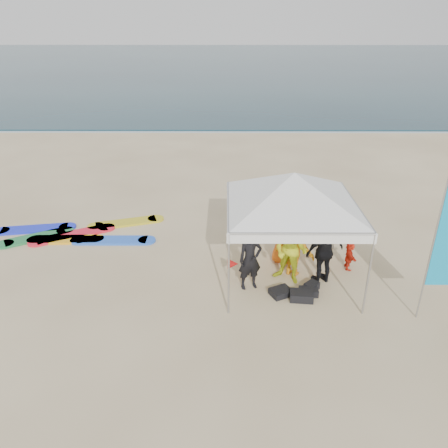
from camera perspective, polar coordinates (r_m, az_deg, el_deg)
ground at (r=10.17m, az=1.59°, el=-12.53°), size 120.00×120.00×0.00m
ocean at (r=68.28m, az=0.53°, el=20.34°), size 160.00×84.00×0.08m
shoreline_foam at (r=26.94m, az=0.81°, el=12.12°), size 160.00×1.20×0.01m
person_black_a at (r=10.87m, az=3.43°, el=-4.61°), size 0.69×0.55×1.63m
person_yellow at (r=11.19m, az=8.69°, el=-3.41°), size 1.11×1.04×1.81m
person_orange_a at (r=11.56m, az=9.23°, el=-2.87°), size 1.24×1.06×1.66m
person_black_b at (r=11.33m, az=13.01°, el=-3.46°), size 1.14×0.80×1.80m
person_orange_b at (r=12.09m, az=7.82°, el=-1.62°), size 0.88×0.69×1.59m
person_seated at (r=12.32m, az=16.05°, el=-3.93°), size 0.30×0.78×0.82m
canopy_tent at (r=10.54m, az=9.20°, el=6.59°), size 4.41×4.41×3.33m
marker_pennant at (r=11.28m, az=1.16°, el=-5.24°), size 0.28×0.28×0.64m
gear_pile at (r=11.06m, az=9.77°, el=-8.81°), size 1.34×0.86×0.22m
surfboard_spread at (r=14.59m, az=-18.80°, el=-1.21°), size 4.95×2.34×0.07m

